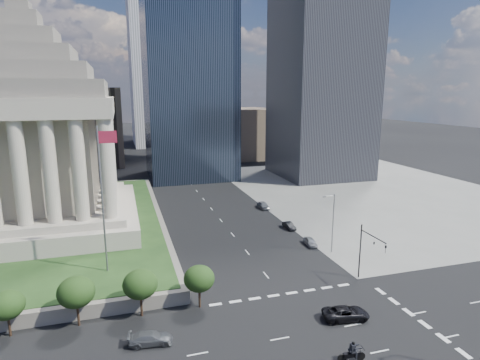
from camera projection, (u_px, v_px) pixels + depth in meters
name	position (u px, v px, depth m)	size (l,w,h in m)	color
ground	(182.00, 173.00, 133.32)	(500.00, 500.00, 0.00)	black
sidewalk_ne	(373.00, 191.00, 108.84)	(68.00, 90.00, 0.03)	slate
war_memorial	(31.00, 120.00, 70.55)	(34.00, 34.00, 39.00)	#ADA091
flagpole	(103.00, 192.00, 53.26)	(2.52, 0.24, 20.00)	slate
midrise_glass	(188.00, 80.00, 122.88)	(26.00, 26.00, 60.00)	black
highrise_ne	(324.00, 12.00, 120.58)	(26.00, 28.00, 100.00)	black
building_filler_ne	(246.00, 132.00, 168.31)	(20.00, 30.00, 20.00)	brown
building_filler_nw	(89.00, 126.00, 149.99)	(24.00, 30.00, 28.00)	brown
traffic_signal_ne	(368.00, 248.00, 54.95)	(0.30, 5.74, 8.00)	black
street_lamp_north	(332.00, 220.00, 65.68)	(2.13, 0.22, 10.00)	slate
pickup_truck	(346.00, 313.00, 46.88)	(5.46, 2.52, 1.52)	black
suv_grey	(151.00, 338.00, 42.21)	(4.69, 1.91, 1.36)	#4D4F54
parked_sedan_near	(310.00, 242.00, 69.80)	(1.57, 3.91, 1.33)	gray
parked_sedan_mid	(289.00, 226.00, 78.39)	(3.84, 1.34, 1.26)	black
parked_sedan_far	(263.00, 205.00, 92.22)	(4.59, 1.85, 1.56)	slate
motorcycle_lead	(352.00, 352.00, 39.39)	(2.90, 0.79, 2.16)	black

